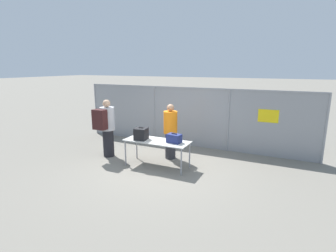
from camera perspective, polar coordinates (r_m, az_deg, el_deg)
ground_plane at (r=7.46m, az=-2.02°, el=-8.91°), size 120.00×120.00×0.00m
fence_section at (r=9.18m, az=4.71°, el=2.28°), size 8.36×0.07×2.07m
inspection_table at (r=7.31m, az=-2.42°, el=-3.64°), size 1.84×0.72×0.75m
suitcase_black at (r=7.40m, az=-5.86°, el=-1.70°), size 0.37×0.40×0.35m
suitcase_navy at (r=7.07m, az=1.35°, el=-2.70°), size 0.40×0.29×0.26m
traveler_hooded at (r=8.23m, az=-13.29°, el=-0.01°), size 0.44×0.68×1.78m
security_worker_near at (r=7.91m, az=0.53°, el=-1.04°), size 0.42×0.42×1.68m
utility_trailer at (r=10.26m, az=18.40°, el=-1.18°), size 4.59×2.18×0.66m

